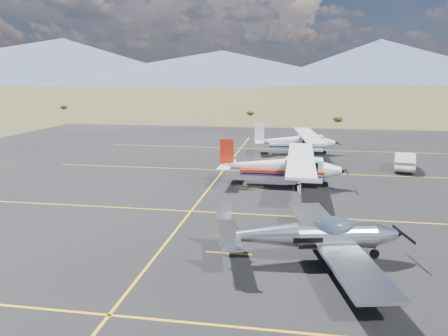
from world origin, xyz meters
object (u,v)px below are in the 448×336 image
(aircraft_low_wing, at_px, (314,236))
(aircraft_plain, at_px, (296,141))
(aircraft_cessna, at_px, (282,166))
(sedan, at_px, (405,161))

(aircraft_low_wing, bearing_deg, aircraft_plain, 79.31)
(aircraft_cessna, bearing_deg, sedan, 36.06)
(sedan, bearing_deg, aircraft_plain, -22.51)
(aircraft_low_wing, xyz_separation_m, sedan, (7.84, 19.19, -0.35))
(aircraft_cessna, xyz_separation_m, sedan, (9.57, 6.91, -0.68))
(aircraft_plain, height_order, sedan, aircraft_plain)
(aircraft_plain, relative_size, sedan, 2.71)
(aircraft_plain, bearing_deg, aircraft_low_wing, -94.37)
(aircraft_low_wing, xyz_separation_m, aircraft_plain, (-0.82, 24.99, 0.23))
(aircraft_cessna, distance_m, sedan, 11.82)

